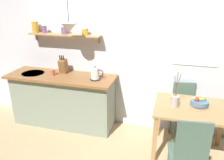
{
  "coord_description": "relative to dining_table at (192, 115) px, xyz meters",
  "views": [
    {
      "loc": [
        0.76,
        -2.88,
        2.19
      ],
      "look_at": [
        -0.1,
        0.25,
        0.95
      ],
      "focal_mm": 36.18,
      "sensor_mm": 36.0,
      "label": 1
    }
  ],
  "objects": [
    {
      "name": "back_wall",
      "position": [
        -0.9,
        0.61,
        0.71
      ],
      "size": [
        6.8,
        0.11,
        2.7
      ],
      "color": "silver",
      "rests_on": "ground_plane"
    },
    {
      "name": "dining_chair_far",
      "position": [
        -0.09,
        0.38,
        -0.13
      ],
      "size": [
        0.45,
        0.48,
        0.91
      ],
      "color": "#4C6B5B",
      "rests_on": "ground_plane"
    },
    {
      "name": "knife_block",
      "position": [
        -2.11,
        0.39,
        0.41
      ],
      "size": [
        0.12,
        0.17,
        0.32
      ],
      "color": "brown",
      "rests_on": "kitchen_counter"
    },
    {
      "name": "ground_plane",
      "position": [
        -1.1,
        -0.04,
        -0.64
      ],
      "size": [
        14.0,
        14.0,
        0.0
      ],
      "primitive_type": "plane",
      "color": "tan"
    },
    {
      "name": "fruit_bowl",
      "position": [
        0.08,
        0.08,
        0.17
      ],
      "size": [
        0.24,
        0.24,
        0.13
      ],
      "color": "#51759E",
      "rests_on": "dining_table"
    },
    {
      "name": "coffee_mug_by_sink",
      "position": [
        -2.24,
        0.24,
        0.33
      ],
      "size": [
        0.13,
        0.08,
        0.1
      ],
      "color": "#C6664C",
      "rests_on": "kitchen_counter"
    },
    {
      "name": "wall_shelf",
      "position": [
        -2.17,
        0.45,
        0.97
      ],
      "size": [
        1.25,
        0.2,
        0.33
      ],
      "color": "tan"
    },
    {
      "name": "dining_table",
      "position": [
        0.0,
        0.0,
        0.0
      ],
      "size": [
        1.02,
        0.78,
        0.76
      ],
      "color": "tan",
      "rests_on": "ground_plane"
    },
    {
      "name": "kitchen_counter",
      "position": [
        -2.1,
        0.28,
        -0.17
      ],
      "size": [
        1.83,
        0.63,
        0.92
      ],
      "color": "gray",
      "rests_on": "ground_plane"
    },
    {
      "name": "twig_vase",
      "position": [
        -0.25,
        -0.03,
        0.2
      ],
      "size": [
        0.11,
        0.11,
        0.49
      ],
      "color": "#B7B2A8",
      "rests_on": "dining_table"
    },
    {
      "name": "dining_chair_near",
      "position": [
        -0.06,
        -0.71,
        -0.11
      ],
      "size": [
        0.45,
        0.46,
        0.99
      ],
      "color": "#4C6B5B",
      "rests_on": "ground_plane"
    },
    {
      "name": "pendant_lamp",
      "position": [
        -1.84,
        0.15,
        1.09
      ],
      "size": [
        0.24,
        0.24,
        0.45
      ],
      "color": "black"
    },
    {
      "name": "electric_kettle",
      "position": [
        -1.48,
        0.22,
        0.38
      ],
      "size": [
        0.24,
        0.16,
        0.22
      ],
      "color": "black",
      "rests_on": "kitchen_counter"
    }
  ]
}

